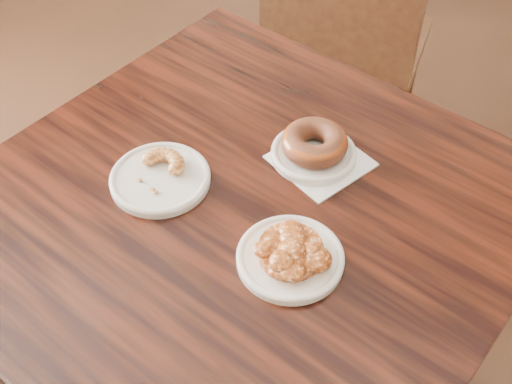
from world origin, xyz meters
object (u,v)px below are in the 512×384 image
at_px(cafe_table, 245,324).
at_px(chair_far, 349,46).
at_px(glazed_donut, 314,142).
at_px(apple_fritter, 291,249).
at_px(cruller_fragment, 159,171).

height_order(cafe_table, chair_far, chair_far).
distance_m(glazed_donut, apple_fritter, 0.23).
distance_m(apple_fritter, cruller_fragment, 0.27).
distance_m(glazed_donut, cruller_fragment, 0.27).
bearing_deg(chair_far, cafe_table, 92.32).
bearing_deg(cafe_table, cruller_fragment, -161.46).
bearing_deg(cafe_table, glazed_donut, 80.96).
bearing_deg(cruller_fragment, chair_far, 87.77).
xyz_separation_m(glazed_donut, apple_fritter, (0.05, -0.23, -0.01)).
distance_m(chair_far, cruller_fragment, 1.01).
bearing_deg(chair_far, glazed_donut, 98.22).
bearing_deg(chair_far, cruller_fragment, 83.27).
relative_size(cafe_table, apple_fritter, 6.25).
xyz_separation_m(cafe_table, glazed_donut, (0.07, 0.15, 0.41)).
bearing_deg(cruller_fragment, apple_fritter, -12.94).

